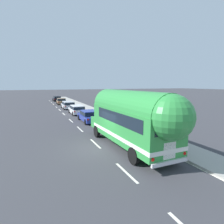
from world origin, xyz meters
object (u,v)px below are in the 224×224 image
object	(u,v)px
car_lead	(89,116)
car_second	(77,109)
car_fifth	(57,98)
car_third	(68,105)
car_fourth	(61,101)
painted_bus	(133,117)

from	to	relation	value
car_lead	car_second	bearing A→B (deg)	91.37
car_second	car_fifth	size ratio (longest dim) A/B	0.92
car_lead	car_third	size ratio (longest dim) A/B	1.05
car_fourth	car_fifth	world-z (taller)	same
painted_bus	car_fourth	xyz separation A→B (m)	(-0.27, 32.77, -1.57)
car_lead	car_fifth	size ratio (longest dim) A/B	1.01
car_fifth	car_lead	bearing A→B (deg)	-89.50
painted_bus	car_third	distance (m)	24.09
car_fifth	car_second	bearing A→B (deg)	-89.73
car_second	car_fifth	bearing A→B (deg)	90.27
car_third	car_fifth	bearing A→B (deg)	89.96
car_fourth	car_fifth	size ratio (longest dim) A/B	0.97
painted_bus	car_fourth	distance (m)	32.81
car_lead	car_fifth	bearing A→B (deg)	90.50
car_lead	car_second	distance (m)	6.23
car_lead	painted_bus	bearing A→B (deg)	-90.04
car_fifth	car_fourth	bearing A→B (deg)	-90.08
painted_bus	car_second	world-z (taller)	painted_bus
painted_bus	car_fifth	distance (m)	41.17
car_fourth	car_lead	bearing A→B (deg)	-89.28
car_third	car_fourth	distance (m)	8.73
car_third	car_lead	bearing A→B (deg)	-88.81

